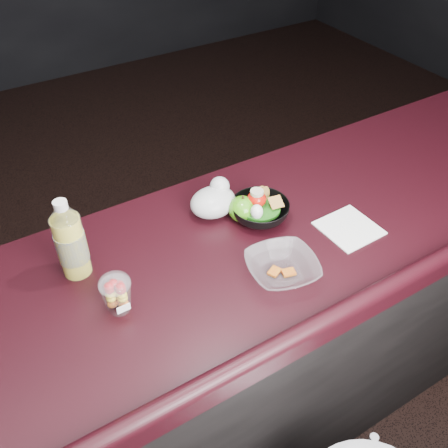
{
  "coord_description": "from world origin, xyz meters",
  "views": [
    {
      "loc": [
        -0.56,
        -0.58,
        2.01
      ],
      "look_at": [
        -0.01,
        0.32,
        1.1
      ],
      "focal_mm": 40.0,
      "sensor_mm": 36.0,
      "label": 1
    }
  ],
  "objects_px": {
    "lemonade_bottle": "(71,244)",
    "takeout_bowl": "(282,268)",
    "fruit_cup": "(116,293)",
    "green_apple": "(243,209)",
    "snack_bowl": "(259,210)"
  },
  "relations": [
    {
      "from": "takeout_bowl",
      "to": "fruit_cup",
      "type": "bearing_deg",
      "value": 164.53
    },
    {
      "from": "green_apple",
      "to": "takeout_bowl",
      "type": "bearing_deg",
      "value": -97.89
    },
    {
      "from": "lemonade_bottle",
      "to": "green_apple",
      "type": "bearing_deg",
      "value": -5.67
    },
    {
      "from": "fruit_cup",
      "to": "green_apple",
      "type": "height_order",
      "value": "fruit_cup"
    },
    {
      "from": "snack_bowl",
      "to": "green_apple",
      "type": "bearing_deg",
      "value": 154.24
    },
    {
      "from": "fruit_cup",
      "to": "green_apple",
      "type": "bearing_deg",
      "value": 16.05
    },
    {
      "from": "green_apple",
      "to": "lemonade_bottle",
      "type": "bearing_deg",
      "value": 174.33
    },
    {
      "from": "fruit_cup",
      "to": "takeout_bowl",
      "type": "bearing_deg",
      "value": -15.47
    },
    {
      "from": "lemonade_bottle",
      "to": "takeout_bowl",
      "type": "distance_m",
      "value": 0.56
    },
    {
      "from": "green_apple",
      "to": "snack_bowl",
      "type": "xyz_separation_m",
      "value": [
        0.05,
        -0.02,
        -0.01
      ]
    },
    {
      "from": "fruit_cup",
      "to": "takeout_bowl",
      "type": "xyz_separation_m",
      "value": [
        0.42,
        -0.12,
        -0.03
      ]
    },
    {
      "from": "fruit_cup",
      "to": "snack_bowl",
      "type": "distance_m",
      "value": 0.51
    },
    {
      "from": "fruit_cup",
      "to": "lemonade_bottle",
      "type": "bearing_deg",
      "value": 104.27
    },
    {
      "from": "snack_bowl",
      "to": "lemonade_bottle",
      "type": "bearing_deg",
      "value": 172.49
    },
    {
      "from": "green_apple",
      "to": "takeout_bowl",
      "type": "relative_size",
      "value": 0.4
    }
  ]
}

